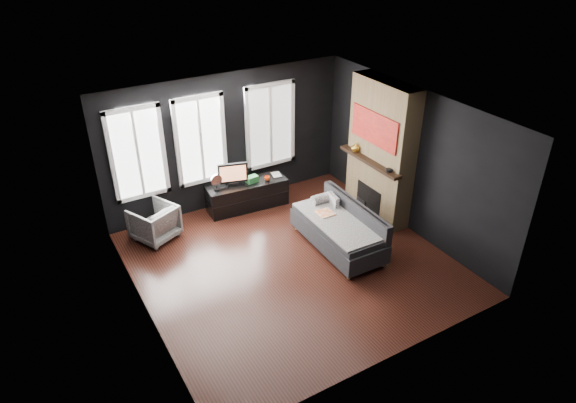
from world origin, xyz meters
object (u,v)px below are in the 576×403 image
book (272,170)px  armchair (154,221)px  sofa (338,227)px  mug (267,178)px  media_console (247,195)px  monitor (233,173)px  mantel_vase (356,147)px

book → armchair: bearing=-176.4°
sofa → mug: bearing=101.5°
mug → armchair: bearing=-179.1°
media_console → monitor: monitor is taller
monitor → mantel_vase: (2.11, -1.10, 0.49)m
armchair → mug: bearing=156.0°
mantel_vase → media_console: bearing=150.4°
armchair → mantel_vase: bearing=141.9°
sofa → book: bearing=96.0°
mug → mantel_vase: mantel_vase is taller
armchair → mug: (2.37, 0.04, 0.25)m
monitor → book: size_ratio=2.45×
armchair → monitor: size_ratio=1.23×
monitor → mug: (0.67, -0.16, -0.21)m
monitor → mantel_vase: 2.43m
sofa → mantel_vase: bearing=44.8°
mug → sofa: bearing=-79.7°
mug → mantel_vase: (1.44, -0.94, 0.70)m
mug → media_console: bearing=164.5°
armchair → media_console: size_ratio=0.45×
armchair → book: bearing=158.8°
mug → mantel_vase: size_ratio=0.61×
armchair → media_console: 1.97m
book → mantel_vase: (1.26, -1.06, 0.64)m
monitor → mantel_vase: mantel_vase is taller
monitor → mug: monitor is taller
armchair → mug: size_ratio=6.58×
armchair → mug: 2.38m
mantel_vase → mug: bearing=147.0°
media_console → monitor: (-0.26, 0.05, 0.54)m
mug → book: 0.23m
armchair → monitor: bearing=161.8°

